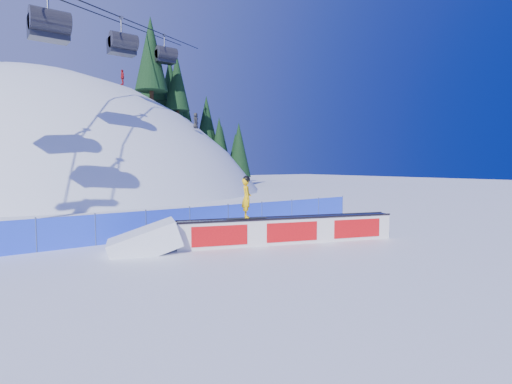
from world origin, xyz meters
TOP-DOWN VIEW (x-y plane):
  - ground at (0.00, 0.00)m, footprint 160.00×160.00m
  - snow_hill at (0.00, 42.00)m, footprint 64.00×64.00m
  - treeline at (21.83, 42.45)m, footprint 17.77×11.05m
  - safety_fence at (0.00, 4.50)m, footprint 22.05×0.05m
  - chairlift at (4.74, 27.49)m, footprint 40.80×41.70m
  - rail_box at (3.27, 0.43)m, footprint 8.51×3.48m
  - snow_ramp at (-1.92, 2.24)m, footprint 2.93×2.34m
  - snowboarder at (1.61, 1.01)m, footprint 1.56×0.78m
  - distant_skiers at (1.43, 31.42)m, footprint 20.09×9.87m

SIDE VIEW (x-z plane):
  - snow_hill at x=0.00m, z-range -50.00..14.00m
  - ground at x=0.00m, z-range 0.00..0.00m
  - snow_ramp at x=-1.92m, z-range -0.80..0.80m
  - rail_box at x=3.27m, z-range -0.01..1.05m
  - safety_fence at x=0.00m, z-range -0.05..1.25m
  - snowboarder at x=1.61m, z-range 1.04..2.67m
  - treeline at x=21.83m, z-range 0.82..20.02m
  - distant_skiers at x=1.43m, z-range 7.71..15.54m
  - chairlift at x=4.74m, z-range 5.89..27.89m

